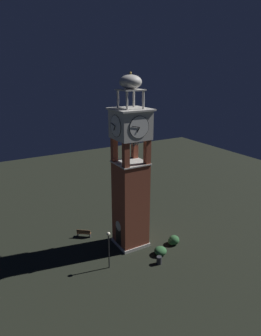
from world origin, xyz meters
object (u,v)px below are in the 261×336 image
Objects in this scene: park_bench at (84,233)px; lamp_post at (109,243)px; trash_bin at (159,260)px; clock_tower at (130,179)px.

park_bench is 0.39× the size of lamp_post.
clock_tower is at bearing -172.46° from trash_bin.
clock_tower is 4.65× the size of lamp_post.
lamp_post reaches higher than park_bench.
clock_tower is at bearing 45.89° from park_bench.
park_bench is 9.60m from trash_bin.
clock_tower reaches higher than trash_bin.
clock_tower is 6.82m from lamp_post.
trash_bin is at bearing 7.54° from clock_tower.
lamp_post is (2.68, -3.94, -4.87)m from clock_tower.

